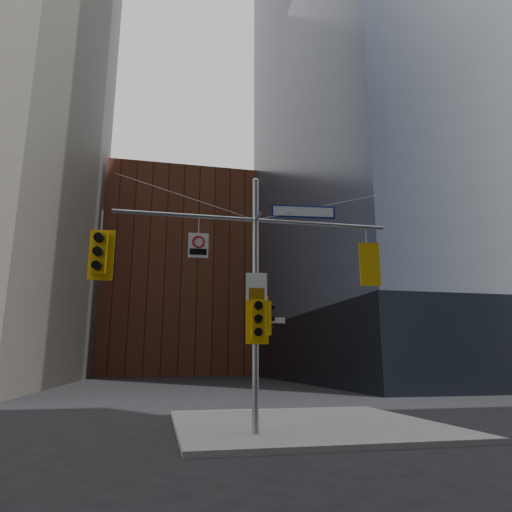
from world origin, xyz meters
name	(u,v)px	position (x,y,z in m)	size (l,w,h in m)	color
ground	(275,455)	(0.00, 0.00, 0.00)	(160.00, 160.00, 0.00)	black
sidewalk_corner	(305,424)	(2.00, 4.00, 0.07)	(8.00, 8.00, 0.15)	gray
tower_ne	(427,3)	(28.00, 32.00, 45.00)	(36.00, 36.00, 90.00)	#92979C
podium_ne	(461,350)	(28.00, 32.00, 3.00)	(36.40, 36.40, 6.00)	black
brick_midrise	(178,278)	(0.00, 58.00, 14.00)	(26.00, 20.00, 28.00)	brown
signal_assembly	(256,274)	(0.00, 1.99, 4.42)	(8.00, 0.80, 7.30)	gray
traffic_light_west_arm	(100,253)	(-4.24, 2.01, 4.80)	(0.66, 0.57, 1.39)	#EAAC0C
traffic_light_east_arm	(368,265)	(3.44, 1.99, 4.80)	(0.62, 0.52, 1.29)	#EAAC0C
traffic_light_pole_side	(267,318)	(0.32, 2.01, 3.17)	(0.41, 0.35, 0.95)	#EAAC0C
traffic_light_pole_front	(258,319)	(0.00, 1.73, 3.11)	(0.63, 0.53, 1.31)	#EAAC0C
street_sign_blade	(303,212)	(1.46, 2.00, 6.35)	(1.93, 0.25, 0.38)	navy
regulatory_sign_arm	(198,244)	(-1.63, 1.97, 5.17)	(0.56, 0.08, 0.70)	silver
regulatory_sign_pole	(256,287)	(0.00, 1.88, 4.01)	(0.59, 0.11, 0.77)	silver
street_blade_ew	(271,320)	(0.45, 2.00, 3.12)	(0.80, 0.09, 0.16)	silver
street_blade_ns	(252,328)	(0.00, 2.45, 2.93)	(0.05, 0.76, 0.15)	#145926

